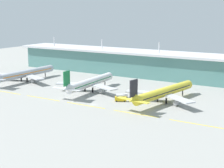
# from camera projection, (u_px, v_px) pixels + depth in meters

# --- Properties ---
(ground_plane) EXTENTS (600.00, 600.00, 0.00)m
(ground_plane) POSITION_uv_depth(u_px,v_px,m) (93.00, 104.00, 213.14)
(ground_plane) COLOR gray
(terminal_building) EXTENTS (288.00, 34.00, 30.50)m
(terminal_building) POSITION_uv_depth(u_px,v_px,m) (161.00, 65.00, 296.23)
(terminal_building) COLOR slate
(terminal_building) RESTS_ON ground
(airliner_nearest) EXTENTS (48.80, 69.28, 18.90)m
(airliner_nearest) POSITION_uv_depth(u_px,v_px,m) (25.00, 74.00, 281.41)
(airliner_nearest) COLOR #ADB2BC
(airliner_nearest) RESTS_ON ground
(airliner_near_middle) EXTENTS (48.72, 64.66, 18.90)m
(airliner_near_middle) POSITION_uv_depth(u_px,v_px,m) (90.00, 83.00, 245.78)
(airliner_near_middle) COLOR silver
(airliner_near_middle) RESTS_ON ground
(airliner_far_middle) EXTENTS (48.11, 69.69, 18.90)m
(airliner_far_middle) POSITION_uv_depth(u_px,v_px,m) (163.00, 92.00, 216.47)
(airliner_far_middle) COLOR yellow
(airliner_far_middle) RESTS_ON ground
(taxiway_stripe_west) EXTENTS (28.00, 0.70, 0.04)m
(taxiway_stripe_west) POSITION_uv_depth(u_px,v_px,m) (6.00, 92.00, 245.74)
(taxiway_stripe_west) COLOR yellow
(taxiway_stripe_west) RESTS_ON ground
(taxiway_stripe_mid_west) EXTENTS (28.00, 0.70, 0.04)m
(taxiway_stripe_mid_west) POSITION_uv_depth(u_px,v_px,m) (43.00, 98.00, 228.46)
(taxiway_stripe_mid_west) COLOR yellow
(taxiway_stripe_mid_west) RESTS_ON ground
(taxiway_stripe_centre) EXTENTS (28.00, 0.70, 0.04)m
(taxiway_stripe_centre) POSITION_uv_depth(u_px,v_px,m) (85.00, 105.00, 211.18)
(taxiway_stripe_centre) COLOR yellow
(taxiway_stripe_centre) RESTS_ON ground
(taxiway_stripe_mid_east) EXTENTS (28.00, 0.70, 0.04)m
(taxiway_stripe_mid_east) POSITION_uv_depth(u_px,v_px,m) (136.00, 114.00, 193.90)
(taxiway_stripe_mid_east) COLOR yellow
(taxiway_stripe_mid_east) RESTS_ON ground
(taxiway_stripe_east) EXTENTS (28.00, 0.70, 0.04)m
(taxiway_stripe_east) POSITION_uv_depth(u_px,v_px,m) (196.00, 124.00, 176.62)
(taxiway_stripe_east) COLOR yellow
(taxiway_stripe_east) RESTS_ON ground
(fuel_truck) EXTENTS (7.57, 5.69, 4.95)m
(fuel_truck) POSITION_uv_depth(u_px,v_px,m) (120.00, 98.00, 219.87)
(fuel_truck) COLOR gold
(fuel_truck) RESTS_ON ground
(baggage_cart) EXTENTS (3.72, 3.91, 2.48)m
(baggage_cart) POSITION_uv_depth(u_px,v_px,m) (125.00, 96.00, 229.39)
(baggage_cart) COLOR silver
(baggage_cart) RESTS_ON ground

